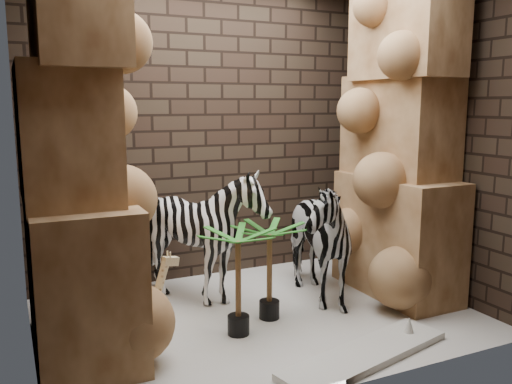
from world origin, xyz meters
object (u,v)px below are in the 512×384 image
zebra_left (203,241)px  giraffe_toy (141,306)px  zebra_right (309,227)px  palm_front (269,271)px  palm_back (238,282)px  surfboard (366,355)px

zebra_left → giraffe_toy: (-0.75, -0.81, -0.19)m
zebra_right → palm_front: size_ratio=1.63×
palm_back → palm_front: bearing=26.6°
palm_front → zebra_left: bearing=121.1°
zebra_left → palm_back: 0.79m
palm_front → surfboard: 1.04m
zebra_left → palm_front: 0.71m
zebra_left → palm_back: zebra_left is taller
palm_front → zebra_right: bearing=26.3°
zebra_right → palm_front: (-0.53, -0.26, -0.26)m
giraffe_toy → palm_back: bearing=-13.6°
zebra_left → giraffe_toy: 1.12m
zebra_right → palm_front: bearing=-146.9°
palm_front → palm_back: bearing=-153.4°
zebra_right → surfboard: bearing=-94.4°
zebra_right → palm_back: size_ratio=1.58×
zebra_right → palm_back: zebra_right is taller
giraffe_toy → palm_back: size_ratio=0.87×
giraffe_toy → palm_back: (0.76, 0.03, 0.05)m
zebra_left → palm_back: size_ratio=1.46×
giraffe_toy → zebra_left: bearing=31.1°
palm_front → palm_back: palm_back is taller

